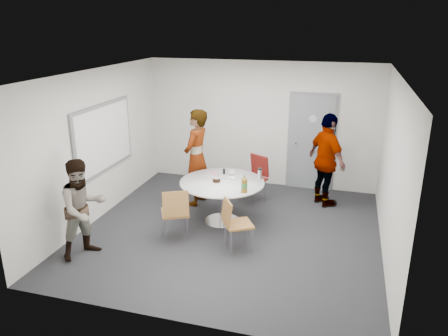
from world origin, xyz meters
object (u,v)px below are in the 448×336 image
(table, at_px, (224,187))
(chair_near_right, at_px, (233,220))
(person_right, at_px, (327,160))
(whiteboard, at_px, (104,138))
(chair_far, at_px, (256,174))
(door, at_px, (312,143))
(chair_near_left, at_px, (175,210))
(person_main, at_px, (196,158))
(person_left, at_px, (83,209))

(table, relative_size, chair_near_right, 1.73)
(person_right, bearing_deg, whiteboard, 72.17)
(table, bearing_deg, chair_far, 73.30)
(chair_far, bearing_deg, door, -104.96)
(chair_near_left, bearing_deg, person_main, 69.79)
(whiteboard, relative_size, person_main, 1.00)
(chair_near_left, height_order, person_left, person_left)
(whiteboard, bearing_deg, chair_near_right, -17.10)
(whiteboard, distance_m, table, 2.37)
(whiteboard, bearing_deg, person_main, 28.77)
(door, bearing_deg, whiteboard, -147.34)
(door, height_order, chair_near_right, door)
(whiteboard, xyz_separation_m, person_right, (3.93, 1.43, -0.53))
(whiteboard, bearing_deg, door, 32.66)
(chair_near_left, bearing_deg, table, 31.23)
(chair_near_right, relative_size, chair_far, 0.91)
(door, distance_m, person_left, 4.93)
(table, relative_size, chair_near_left, 1.63)
(whiteboard, relative_size, table, 1.27)
(chair_near_right, bearing_deg, person_main, -175.17)
(door, xyz_separation_m, chair_near_right, (-0.89, -3.10, -0.50))
(chair_near_right, height_order, person_left, person_left)
(table, relative_size, chair_far, 1.58)
(whiteboard, height_order, chair_near_left, whiteboard)
(person_left, relative_size, person_right, 0.85)
(chair_near_right, xyz_separation_m, person_right, (1.27, 2.25, 0.39))
(chair_near_right, bearing_deg, door, 133.08)
(door, relative_size, person_right, 1.15)
(chair_far, bearing_deg, whiteboard, 54.44)
(whiteboard, xyz_separation_m, table, (2.24, 0.12, -0.78))
(chair_near_left, xyz_separation_m, chair_near_right, (0.99, -0.04, -0.03))
(table, bearing_deg, person_right, 37.78)
(chair_near_left, bearing_deg, chair_near_right, -29.24)
(door, xyz_separation_m, person_right, (0.37, -0.85, -0.10))
(chair_near_left, xyz_separation_m, person_right, (2.25, 2.22, 0.36))
(whiteboard, height_order, table, whiteboard)
(door, distance_m, table, 2.56)
(door, xyz_separation_m, whiteboard, (-3.56, -2.28, 0.42))
(door, height_order, chair_far, door)
(door, bearing_deg, table, -121.40)
(chair_near_left, bearing_deg, door, 31.44)
(chair_near_left, bearing_deg, chair_far, 39.13)
(whiteboard, xyz_separation_m, person_main, (1.49, 0.82, -0.50))
(whiteboard, bearing_deg, person_left, -72.11)
(door, bearing_deg, person_left, -128.29)
(person_main, bearing_deg, whiteboard, -54.85)
(chair_far, bearing_deg, person_left, 82.43)
(door, bearing_deg, chair_far, -133.54)
(chair_near_left, height_order, person_main, person_main)
(chair_near_left, relative_size, person_right, 0.50)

